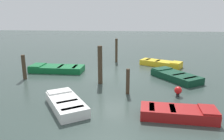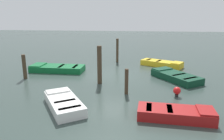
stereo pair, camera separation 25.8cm
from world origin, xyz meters
The scene contains 11 objects.
ground_plane centered at (0.00, 0.00, 0.00)m, with size 80.00×80.00×0.00m, color #33423D.
rowboat_red centered at (-5.68, -3.12, 0.22)m, with size 1.17×2.84×0.46m.
rowboat_dark_green centered at (-0.53, -3.93, 0.22)m, with size 3.29×2.88×0.46m.
rowboat_green centered at (0.53, 3.91, 0.22)m, with size 1.42×3.62×0.46m.
rowboat_yellow centered at (2.96, -3.47, 0.22)m, with size 2.40×3.22×0.46m.
rowboat_white centered at (-5.26, 1.39, 0.22)m, with size 2.83×2.42×0.46m.
mooring_piling_mid_left centered at (4.04, 0.06, 0.97)m, with size 0.20×0.20×1.95m, color #423323.
mooring_piling_near_left centered at (-1.79, 0.49, 1.08)m, with size 0.26×0.26×2.16m, color #423323.
mooring_piling_far_left centered at (-1.41, 5.20, 0.75)m, with size 0.23×0.23×1.50m, color #423323.
mooring_piling_near_right centered at (-3.29, -1.13, 0.64)m, with size 0.18×0.18×1.28m, color #423323.
marker_buoy centered at (-3.36, -3.54, 0.29)m, with size 0.36×0.36×0.48m.
Camera 2 is at (-13.26, -1.65, 3.79)m, focal length 34.21 mm.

